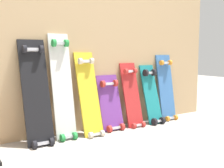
{
  "coord_description": "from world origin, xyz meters",
  "views": [
    {
      "loc": [
        -1.43,
        -2.27,
        0.73
      ],
      "look_at": [
        0.0,
        -0.07,
        0.44
      ],
      "focal_mm": 44.99,
      "sensor_mm": 36.0,
      "label": 1
    }
  ],
  "objects_px": {
    "skateboard_red": "(132,98)",
    "skateboard_teal": "(152,97)",
    "skateboard_yellow": "(89,98)",
    "skateboard_blue": "(166,90)",
    "skateboard_black": "(37,96)",
    "skateboard_purple": "(111,106)",
    "skateboard_white": "(63,90)"
  },
  "relations": [
    {
      "from": "skateboard_purple",
      "to": "skateboard_blue",
      "type": "height_order",
      "value": "skateboard_blue"
    },
    {
      "from": "skateboard_teal",
      "to": "skateboard_white",
      "type": "bearing_deg",
      "value": 179.09
    },
    {
      "from": "skateboard_black",
      "to": "skateboard_white",
      "type": "bearing_deg",
      "value": 6.62
    },
    {
      "from": "skateboard_yellow",
      "to": "skateboard_teal",
      "type": "height_order",
      "value": "skateboard_yellow"
    },
    {
      "from": "skateboard_yellow",
      "to": "skateboard_blue",
      "type": "relative_size",
      "value": 1.04
    },
    {
      "from": "skateboard_white",
      "to": "skateboard_red",
      "type": "height_order",
      "value": "skateboard_white"
    },
    {
      "from": "skateboard_yellow",
      "to": "skateboard_teal",
      "type": "xyz_separation_m",
      "value": [
        0.75,
        0.01,
        -0.06
      ]
    },
    {
      "from": "skateboard_red",
      "to": "skateboard_blue",
      "type": "bearing_deg",
      "value": 2.83
    },
    {
      "from": "skateboard_yellow",
      "to": "skateboard_blue",
      "type": "bearing_deg",
      "value": 2.76
    },
    {
      "from": "skateboard_black",
      "to": "skateboard_red",
      "type": "distance_m",
      "value": 0.98
    },
    {
      "from": "skateboard_white",
      "to": "skateboard_red",
      "type": "relative_size",
      "value": 1.37
    },
    {
      "from": "skateboard_black",
      "to": "skateboard_blue",
      "type": "distance_m",
      "value": 1.47
    },
    {
      "from": "skateboard_white",
      "to": "skateboard_red",
      "type": "bearing_deg",
      "value": -0.38
    },
    {
      "from": "skateboard_purple",
      "to": "skateboard_red",
      "type": "distance_m",
      "value": 0.26
    },
    {
      "from": "skateboard_white",
      "to": "skateboard_yellow",
      "type": "xyz_separation_m",
      "value": [
        0.24,
        -0.03,
        -0.08
      ]
    },
    {
      "from": "skateboard_black",
      "to": "skateboard_blue",
      "type": "bearing_deg",
      "value": 1.82
    },
    {
      "from": "skateboard_black",
      "to": "skateboard_purple",
      "type": "xyz_separation_m",
      "value": [
        0.72,
        0.03,
        -0.16
      ]
    },
    {
      "from": "skateboard_yellow",
      "to": "skateboard_black",
      "type": "bearing_deg",
      "value": 179.88
    },
    {
      "from": "skateboard_black",
      "to": "skateboard_teal",
      "type": "bearing_deg",
      "value": 0.55
    },
    {
      "from": "skateboard_black",
      "to": "skateboard_yellow",
      "type": "xyz_separation_m",
      "value": [
        0.48,
        -0.0,
        -0.05
      ]
    },
    {
      "from": "skateboard_white",
      "to": "skateboard_red",
      "type": "distance_m",
      "value": 0.75
    },
    {
      "from": "skateboard_black",
      "to": "skateboard_white",
      "type": "distance_m",
      "value": 0.24
    },
    {
      "from": "skateboard_red",
      "to": "skateboard_teal",
      "type": "bearing_deg",
      "value": -2.47
    },
    {
      "from": "skateboard_teal",
      "to": "skateboard_blue",
      "type": "xyz_separation_m",
      "value": [
        0.24,
        0.03,
        0.05
      ]
    },
    {
      "from": "skateboard_black",
      "to": "skateboard_purple",
      "type": "relative_size",
      "value": 1.55
    },
    {
      "from": "skateboard_white",
      "to": "skateboard_yellow",
      "type": "height_order",
      "value": "skateboard_white"
    },
    {
      "from": "skateboard_yellow",
      "to": "skateboard_purple",
      "type": "relative_size",
      "value": 1.38
    },
    {
      "from": "skateboard_red",
      "to": "skateboard_blue",
      "type": "xyz_separation_m",
      "value": [
        0.49,
        0.02,
        0.04
      ]
    },
    {
      "from": "skateboard_yellow",
      "to": "skateboard_white",
      "type": "bearing_deg",
      "value": 173.24
    },
    {
      "from": "skateboard_black",
      "to": "skateboard_teal",
      "type": "relative_size",
      "value": 1.36
    },
    {
      "from": "skateboard_black",
      "to": "skateboard_teal",
      "type": "distance_m",
      "value": 1.23
    },
    {
      "from": "skateboard_white",
      "to": "skateboard_blue",
      "type": "height_order",
      "value": "skateboard_white"
    }
  ]
}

